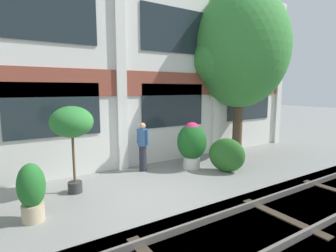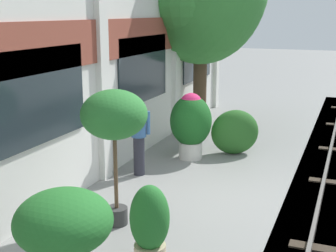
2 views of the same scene
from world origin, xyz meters
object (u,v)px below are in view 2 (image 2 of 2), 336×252
object	(u,v)px
potted_plant_ribbed_drum	(191,122)
resident_by_doorway	(139,136)
potted_plant_terracotta_small	(114,119)
potted_plant_stone_basin	(150,226)
topiary_hedge	(235,132)
potted_plant_low_pan	(64,223)

from	to	relation	value
potted_plant_ribbed_drum	resident_by_doorway	bearing A→B (deg)	157.06
potted_plant_terracotta_small	potted_plant_stone_basin	size ratio (longest dim) A/B	1.86
resident_by_doorway	topiary_hedge	size ratio (longest dim) A/B	1.35
resident_by_doorway	topiary_hedge	xyz separation A→B (m)	(2.45, -1.66, -0.33)
potted_plant_low_pan	topiary_hedge	world-z (taller)	potted_plant_low_pan
potted_plant_low_pan	topiary_hedge	xyz separation A→B (m)	(7.52, -0.24, -0.66)
potted_plant_low_pan	potted_plant_ribbed_drum	xyz separation A→B (m)	(6.71, 0.72, -0.28)
potted_plant_terracotta_small	potted_plant_ribbed_drum	size ratio (longest dim) A/B	1.42
potted_plant_terracotta_small	potted_plant_stone_basin	bearing A→B (deg)	-134.88
potted_plant_low_pan	resident_by_doorway	world-z (taller)	resident_by_doorway
potted_plant_low_pan	topiary_hedge	bearing A→B (deg)	-1.84
topiary_hedge	potted_plant_ribbed_drum	bearing A→B (deg)	129.91
potted_plant_low_pan	resident_by_doorway	distance (m)	5.27
potted_plant_terracotta_small	topiary_hedge	bearing A→B (deg)	-10.38
potted_plant_ribbed_drum	potted_plant_stone_basin	world-z (taller)	potted_plant_ribbed_drum
resident_by_doorway	topiary_hedge	distance (m)	2.97
potted_plant_low_pan	resident_by_doorway	xyz separation A→B (m)	(5.07, 1.42, -0.32)
potted_plant_stone_basin	potted_plant_low_pan	bearing A→B (deg)	160.08
potted_plant_terracotta_small	resident_by_doorway	distance (m)	2.81
potted_plant_stone_basin	topiary_hedge	world-z (taller)	potted_plant_stone_basin
potted_plant_ribbed_drum	resident_by_doorway	xyz separation A→B (m)	(-1.64, 0.70, -0.04)
potted_plant_ribbed_drum	potted_plant_stone_basin	xyz separation A→B (m)	(-5.33, -1.22, -0.29)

